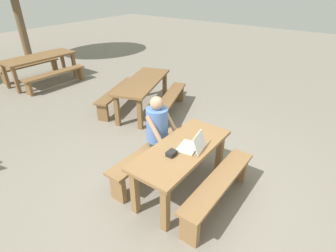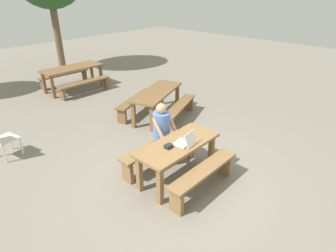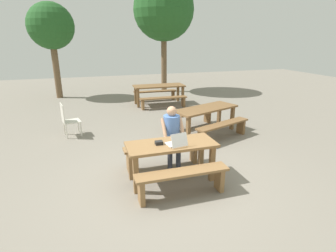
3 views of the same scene
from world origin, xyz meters
The scene contains 13 objects.
ground_plane centered at (0.00, 0.00, 0.00)m, with size 30.00×30.00×0.00m, color gray.
picnic_table_front centered at (0.00, 0.00, 0.62)m, with size 1.63×0.70×0.75m.
bench_near centered at (0.00, -0.59, 0.35)m, with size 1.60×0.30×0.47m.
bench_far centered at (0.00, 0.59, 0.35)m, with size 1.60×0.30×0.47m.
laptop centered at (0.06, -0.13, 0.81)m, with size 0.36×0.37×0.25m.
small_pouch centered at (-0.23, 0.01, 0.78)m, with size 0.13×0.10×0.06m.
person_seated centered at (0.20, 0.56, 0.76)m, with size 0.44×0.42×1.28m.
picnic_table_mid centered at (1.41, 5.93, 0.66)m, with size 2.03×0.84×0.77m.
bench_mid_south centered at (1.40, 5.25, 0.32)m, with size 1.81×0.33×0.42m.
bench_mid_north centered at (1.43, 6.62, 0.32)m, with size 1.81×0.33×0.42m.
picnic_table_rear centered at (1.73, 2.23, 0.62)m, with size 2.04×1.32×0.73m.
bench_rear_south centered at (1.95, 1.61, 0.33)m, with size 1.72×0.87×0.45m.
bench_rear_north centered at (1.51, 2.84, 0.33)m, with size 1.72×0.87×0.45m.
Camera 1 is at (-2.56, -1.65, 2.81)m, focal length 28.59 mm.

